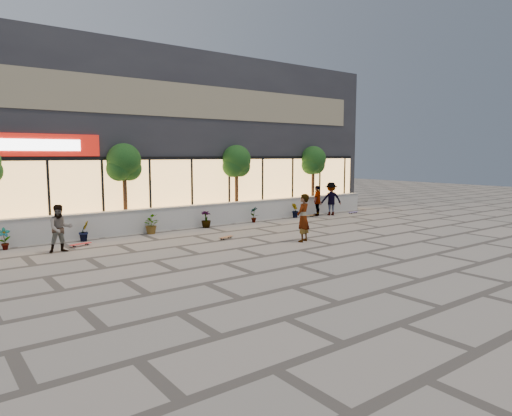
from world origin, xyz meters
TOP-DOWN VIEW (x-y plane):
  - ground at (0.00, 0.00)m, footprint 80.00×80.00m
  - planter_wall at (0.00, 7.00)m, footprint 22.00×0.42m
  - retail_building at (-0.00, 12.49)m, footprint 24.00×9.17m
  - shrub_a at (-8.50, 6.45)m, footprint 0.43×0.29m
  - shrub_b at (-5.70, 6.45)m, footprint 0.57×0.57m
  - shrub_c at (-2.90, 6.45)m, footprint 0.68×0.77m
  - shrub_d at (-0.10, 6.45)m, footprint 0.64×0.64m
  - shrub_e at (2.70, 6.45)m, footprint 0.46×0.35m
  - shrub_f at (5.50, 6.45)m, footprint 0.55×0.57m
  - tree_midwest at (-3.50, 7.70)m, footprint 1.60×1.50m
  - tree_mideast at (2.50, 7.70)m, footprint 1.60×1.50m
  - tree_east at (8.00, 7.70)m, footprint 1.60×1.50m
  - skater_center at (1.19, 1.16)m, footprint 0.81×0.69m
  - skater_left at (-6.97, 4.81)m, footprint 0.84×0.66m
  - skater_right_near at (7.00, 6.30)m, footprint 1.07×0.87m
  - skater_right_far at (7.83, 6.04)m, footprint 1.39×1.17m
  - skateboard_center at (-0.93, 3.47)m, footprint 0.77×0.40m
  - skateboard_left at (-6.11, 5.50)m, footprint 0.83×0.37m
  - skateboard_right_near at (6.26, 6.20)m, footprint 0.86×0.26m
  - skateboard_right_far at (9.44, 5.81)m, footprint 0.78×0.25m

SIDE VIEW (x-z plane):
  - ground at x=0.00m, z-range 0.00..0.00m
  - skateboard_center at x=-0.93m, z-range 0.03..0.12m
  - skateboard_right_far at x=9.44m, z-range 0.03..0.12m
  - skateboard_left at x=-6.11m, z-range 0.03..0.13m
  - skateboard_right_near at x=6.26m, z-range 0.03..0.14m
  - shrub_a at x=-8.50m, z-range 0.00..0.81m
  - shrub_b at x=-5.70m, z-range 0.00..0.81m
  - shrub_c at x=-2.90m, z-range 0.00..0.81m
  - shrub_d at x=-0.10m, z-range 0.00..0.81m
  - shrub_e at x=2.70m, z-range 0.00..0.81m
  - shrub_f at x=5.50m, z-range 0.00..0.81m
  - planter_wall at x=0.00m, z-range 0.00..1.04m
  - skater_left at x=-6.97m, z-range 0.00..1.69m
  - skater_right_near at x=7.00m, z-range 0.00..1.71m
  - skater_right_far at x=7.83m, z-range 0.00..1.87m
  - skater_center at x=1.19m, z-range 0.00..1.89m
  - tree_midwest at x=-3.50m, z-range 1.03..4.94m
  - tree_mideast at x=2.50m, z-range 1.03..4.94m
  - tree_east at x=8.00m, z-range 1.03..4.94m
  - retail_building at x=0.00m, z-range 0.00..8.50m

